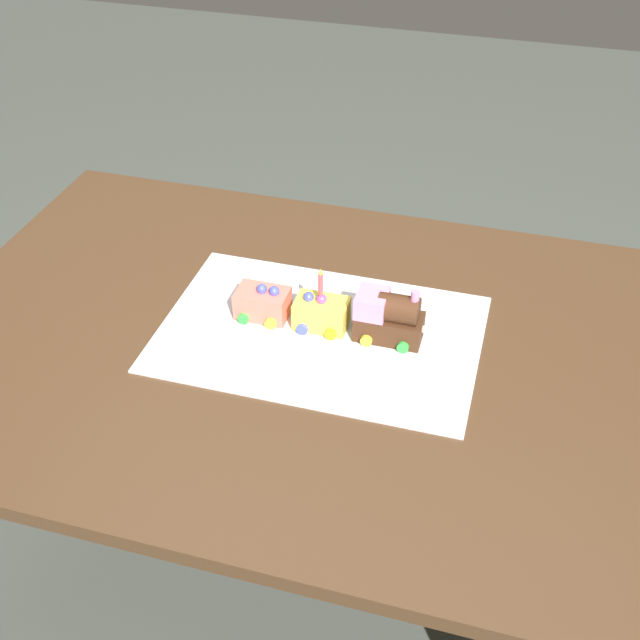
# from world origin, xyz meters

# --- Properties ---
(ground_plane) EXTENTS (8.00, 8.00, 0.00)m
(ground_plane) POSITION_xyz_m (0.00, 0.00, 0.00)
(ground_plane) COLOR #474C44
(dining_table) EXTENTS (1.40, 1.00, 0.74)m
(dining_table) POSITION_xyz_m (0.00, 0.00, 0.63)
(dining_table) COLOR #4C331E
(dining_table) RESTS_ON ground
(cake_board) EXTENTS (0.60, 0.40, 0.00)m
(cake_board) POSITION_xyz_m (-0.05, -0.03, 0.74)
(cake_board) COLOR silver
(cake_board) RESTS_ON dining_table
(cake_locomotive) EXTENTS (0.14, 0.08, 0.12)m
(cake_locomotive) POSITION_xyz_m (-0.18, -0.05, 0.79)
(cake_locomotive) COLOR #472816
(cake_locomotive) RESTS_ON cake_board
(cake_car_gondola_lemon) EXTENTS (0.10, 0.08, 0.07)m
(cake_car_gondola_lemon) POSITION_xyz_m (-0.05, -0.05, 0.77)
(cake_car_gondola_lemon) COLOR #F4E04C
(cake_car_gondola_lemon) RESTS_ON cake_board
(cake_car_flatbed_coral) EXTENTS (0.10, 0.08, 0.07)m
(cake_car_flatbed_coral) POSITION_xyz_m (0.07, -0.05, 0.77)
(cake_car_flatbed_coral) COLOR #F27260
(cake_car_flatbed_coral) RESTS_ON cake_board
(birthday_candle) EXTENTS (0.01, 0.01, 0.06)m
(birthday_candle) POSITION_xyz_m (-0.05, -0.05, 0.84)
(birthday_candle) COLOR #F24C59
(birthday_candle) RESTS_ON cake_car_gondola_lemon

